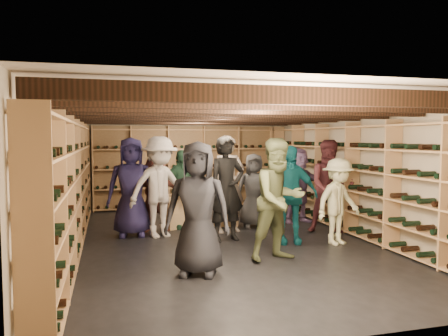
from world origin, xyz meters
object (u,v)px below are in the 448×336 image
crate_stack_left (226,213)px  person_0 (198,208)px  person_5 (155,193)px  person_8 (331,187)px  person_11 (298,185)px  person_12 (254,190)px  person_4 (289,194)px  crate_stack_right (178,212)px  crate_loose (186,215)px  person_9 (160,187)px  person_6 (131,187)px  person_10 (181,189)px  person_1 (227,189)px  person_2 (279,200)px  person_7 (229,184)px  person_3 (339,201)px

crate_stack_left → person_0: (-1.24, -3.07, 0.65)m
person_5 → person_8: (3.26, -1.06, 0.15)m
person_11 → person_12: bearing=-178.2°
person_4 → crate_stack_right: bearing=146.6°
person_8 → crate_stack_right: bearing=175.1°
crate_loose → crate_stack_right: bearing=-109.5°
person_11 → person_9: bearing=-177.1°
person_9 → crate_stack_right: bearing=40.0°
crate_loose → person_6: (-1.29, -1.47, 0.84)m
crate_stack_left → person_6: 2.14m
crate_stack_left → person_10: person_10 is taller
person_0 → person_1: person_1 is taller
person_9 → person_10: size_ratio=1.17×
person_2 → person_7: 2.12m
person_1 → person_9: bearing=141.3°
person_4 → person_11: (0.94, 1.68, -0.04)m
crate_loose → person_3: size_ratio=0.33×
person_5 → person_1: bearing=-40.4°
person_1 → person_9: 1.27m
person_8 → person_12: person_8 is taller
person_3 → person_7: bearing=118.9°
person_10 → person_11: person_11 is taller
person_7 → person_12: size_ratio=1.24×
person_2 → person_12: size_ratio=1.21×
crate_stack_right → person_3: person_3 is taller
crate_loose → person_7: size_ratio=0.26×
person_3 → person_9: person_9 is taller
crate_stack_right → person_2: (1.12, -2.71, 0.58)m
crate_stack_right → person_10: 0.47m
crate_loose → person_12: bearing=-46.7°
crate_loose → person_0: 4.19m
person_9 → person_3: bearing=-42.8°
person_4 → person_3: bearing=-8.5°
crate_stack_left → crate_loose: bearing=124.5°
person_3 → crate_stack_left: bearing=106.9°
person_5 → person_6: bearing=-140.1°
crate_stack_right → person_8: bearing=-23.2°
person_8 → person_0: bearing=-129.8°
person_1 → person_8: 2.12m
person_0 → crate_stack_left: bearing=88.2°
person_2 → person_3: size_ratio=1.23×
person_4 → person_12: person_4 is taller
person_4 → person_5: bearing=155.7°
person_1 → person_10: person_1 is taller
person_12 → person_6: bearing=-167.2°
person_0 → person_4: (1.89, 1.32, -0.04)m
person_4 → person_7: bearing=136.5°
person_10 → person_11: size_ratio=0.98×
person_4 → person_8: size_ratio=0.95×
person_5 → person_4: bearing=-32.1°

